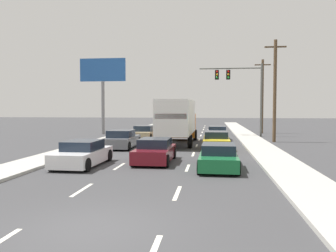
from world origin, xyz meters
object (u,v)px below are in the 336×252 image
Objects in this scene: car_maroon at (155,151)px; utility_pole_far at (262,95)px; car_silver at (217,134)px; car_white at (83,154)px; car_tan at (145,133)px; car_green at (218,157)px; car_gray at (122,140)px; car_yellow at (216,141)px; utility_pole_mid at (275,90)px; box_truck at (178,119)px; traffic_signal_mast at (236,82)px; roadside_billboard at (103,79)px.

car_maroon is 24.49m from utility_pole_far.
car_white is at bearing -114.64° from car_silver.
car_green is (6.56, -15.09, -0.03)m from car_tan.
car_gray reaches higher than car_white.
utility_pole_far reaches higher than car_white.
car_gray is 1.07× the size of car_maroon.
car_tan is 1.01× the size of car_yellow.
car_green is at bearing -109.89° from utility_pole_mid.
box_truck is 1.27× the size of traffic_signal_mast.
car_gray is at bearing -66.70° from roadside_billboard.
roadside_billboard is (-17.69, -3.54, 1.81)m from utility_pole_far.
box_truck reaches higher than car_tan.
car_silver is 11.09m from utility_pole_far.
roadside_billboard reaches higher than car_white.
traffic_signal_mast reaches higher than car_white.
roadside_billboard is at bearing 158.47° from utility_pole_mid.
car_tan is 16.46m from car_green.
traffic_signal_mast is (8.95, 11.72, 4.94)m from car_gray.
car_white is 27.26m from utility_pole_far.
traffic_signal_mast reaches higher than car_yellow.
car_white is (0.05, -7.79, -0.01)m from car_gray.
car_yellow is at bearing 90.15° from car_green.
car_silver is 6.32m from utility_pole_mid.
car_silver is at bearing 46.28° from car_gray.
car_silver is 15.02m from car_green.
box_truck reaches higher than car_maroon.
utility_pole_far is (11.93, 8.96, 3.77)m from car_tan.
box_truck is 10.76m from traffic_signal_mast.
utility_pole_mid is 10.37m from utility_pole_far.
car_yellow is (6.80, -0.08, -0.01)m from car_gray.
car_maroon reaches higher than car_silver.
car_white is at bearing -130.44° from utility_pole_mid.
car_white is 0.95× the size of car_green.
car_tan is at bearing 113.50° from car_green.
car_yellow is at bearing -45.32° from box_truck.
car_silver is at bearing -23.77° from roadside_billboard.
car_silver is at bearing -0.65° from car_tan.
car_yellow is 8.74m from utility_pole_mid.
utility_pole_far is at bearing 54.91° from traffic_signal_mast.
traffic_signal_mast is at bearing 83.75° from car_green.
car_silver is at bearing 75.58° from car_maroon.
car_tan is 10.91m from traffic_signal_mast.
traffic_signal_mast is at bearing 73.09° from car_maroon.
utility_pole_mid reaches higher than utility_pole_far.
car_maroon reaches higher than car_tan.
car_maroon is (3.49, -6.27, -0.01)m from car_gray.
utility_pole_far is 18.13m from roadside_billboard.
utility_pole_mid is 18.65m from roadside_billboard.
roadside_billboard is (-5.77, 5.42, 5.58)m from car_tan.
car_tan is 0.61× the size of traffic_signal_mast.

